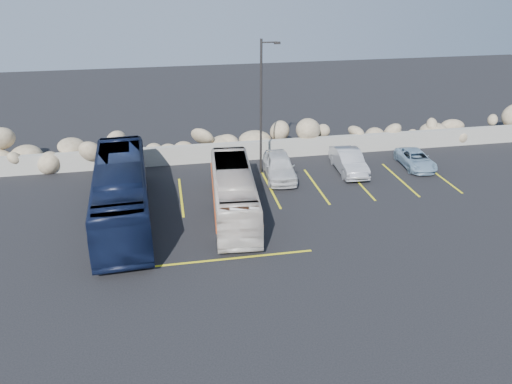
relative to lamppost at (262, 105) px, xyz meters
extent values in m
plane|color=black|center=(-2.56, -9.50, -4.30)|extent=(90.00, 90.00, 0.00)
cube|color=gray|center=(-2.56, 2.50, -3.70)|extent=(60.00, 0.40, 1.20)
cube|color=yellow|center=(-5.06, -2.50, -4.29)|extent=(0.12, 5.00, 0.01)
cube|color=yellow|center=(0.04, -2.50, -4.29)|extent=(0.12, 5.00, 0.01)
cube|color=yellow|center=(2.74, -2.50, -4.29)|extent=(0.12, 5.00, 0.01)
cube|color=yellow|center=(5.34, -2.50, -4.29)|extent=(0.12, 5.00, 0.01)
cube|color=yellow|center=(7.94, -2.50, -4.29)|extent=(0.12, 5.00, 0.01)
cube|color=yellow|center=(10.54, -2.50, -4.29)|extent=(0.12, 5.00, 0.01)
cube|color=yellow|center=(-3.56, -9.30, -4.29)|extent=(8.00, 0.12, 0.01)
cylinder|color=#302C2A|center=(-0.06, 0.00, -0.30)|extent=(0.14, 0.14, 8.00)
cylinder|color=#302C2A|center=(0.39, 0.00, 3.50)|extent=(0.90, 0.08, 0.08)
cube|color=#302C2A|center=(0.84, 0.00, 3.45)|extent=(0.35, 0.18, 0.12)
imported|color=silver|center=(-2.45, -5.03, -3.10)|extent=(2.64, 8.71, 2.39)
imported|color=black|center=(-7.99, -4.65, -2.81)|extent=(3.02, 10.78, 2.97)
imported|color=silver|center=(0.91, -0.86, -3.57)|extent=(2.07, 4.41, 1.46)
imported|color=#AEAEB3|center=(5.32, -0.77, -3.61)|extent=(1.65, 4.21, 1.37)
imported|color=#87A6BF|center=(9.76, -0.80, -3.79)|extent=(1.94, 3.76, 1.01)
camera|label=1|loc=(-5.57, -27.81, 7.61)|focal=35.00mm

